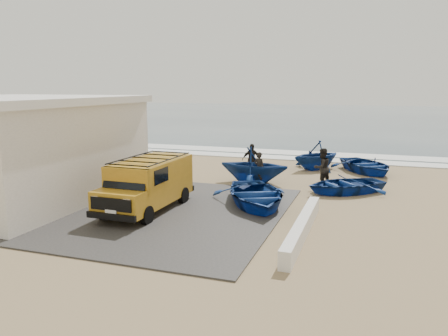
% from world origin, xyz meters
% --- Properties ---
extents(ground, '(160.00, 160.00, 0.00)m').
position_xyz_m(ground, '(0.00, 0.00, 0.00)').
color(ground, '#927B55').
extents(slab, '(12.00, 10.00, 0.05)m').
position_xyz_m(slab, '(-2.00, -2.00, 0.03)').
color(slab, '#3A3735').
rests_on(slab, ground).
extents(ocean, '(180.00, 88.00, 0.01)m').
position_xyz_m(ocean, '(0.00, 56.00, 0.00)').
color(ocean, '#385166').
rests_on(ocean, ground).
extents(surf_line, '(180.00, 1.60, 0.06)m').
position_xyz_m(surf_line, '(0.00, 12.00, 0.03)').
color(surf_line, white).
rests_on(surf_line, ground).
extents(surf_wash, '(180.00, 2.20, 0.04)m').
position_xyz_m(surf_wash, '(0.00, 14.50, 0.02)').
color(surf_wash, white).
rests_on(surf_wash, ground).
extents(building, '(8.40, 9.40, 4.30)m').
position_xyz_m(building, '(-7.50, -2.00, 2.16)').
color(building, white).
rests_on(building, ground).
extents(parapet, '(0.35, 6.00, 0.55)m').
position_xyz_m(parapet, '(5.00, -3.00, 0.28)').
color(parapet, silver).
rests_on(parapet, ground).
extents(van, '(1.98, 4.77, 2.03)m').
position_xyz_m(van, '(-1.10, -1.98, 1.09)').
color(van, '#BE871C').
rests_on(van, ground).
extents(boat_near_left, '(4.77, 5.36, 0.92)m').
position_xyz_m(boat_near_left, '(2.67, -0.09, 0.46)').
color(boat_near_left, navy).
rests_on(boat_near_left, ground).
extents(boat_near_right, '(4.54, 4.33, 0.76)m').
position_xyz_m(boat_near_right, '(5.91, 3.37, 0.38)').
color(boat_near_right, navy).
rests_on(boat_near_right, ground).
extents(boat_mid_left, '(3.45, 3.00, 1.79)m').
position_xyz_m(boat_mid_left, '(1.47, 4.12, 0.89)').
color(boat_mid_left, navy).
rests_on(boat_mid_left, ground).
extents(boat_far_left, '(4.15, 4.20, 1.68)m').
position_xyz_m(boat_far_left, '(3.97, 8.66, 0.84)').
color(boat_far_left, navy).
rests_on(boat_far_left, ground).
extents(boat_far_right, '(4.68, 5.04, 0.85)m').
position_xyz_m(boat_far_right, '(6.74, 8.60, 0.43)').
color(boat_far_right, navy).
rests_on(boat_far_right, ground).
extents(fisherman_front, '(0.69, 0.58, 1.60)m').
position_xyz_m(fisherman_front, '(1.84, 3.81, 0.80)').
color(fisherman_front, black).
rests_on(fisherman_front, ground).
extents(fisherman_middle, '(1.13, 1.14, 1.86)m').
position_xyz_m(fisherman_middle, '(4.78, 4.25, 0.93)').
color(fisherman_middle, black).
rests_on(fisherman_middle, ground).
extents(fisherman_back, '(1.10, 0.80, 1.73)m').
position_xyz_m(fisherman_back, '(0.92, 5.72, 0.86)').
color(fisherman_back, black).
rests_on(fisherman_back, ground).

